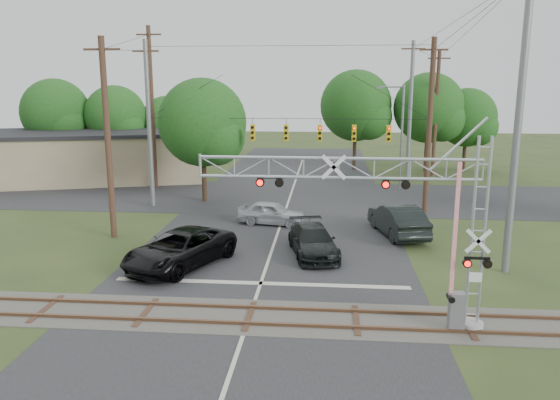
# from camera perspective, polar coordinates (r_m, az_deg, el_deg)

# --- Properties ---
(ground) EXTENTS (160.00, 160.00, 0.00)m
(ground) POSITION_cam_1_polar(r_m,az_deg,el_deg) (19.27, -4.09, -14.58)
(ground) COLOR #2B3B1B
(ground) RESTS_ON ground
(road_main) EXTENTS (14.00, 90.00, 0.02)m
(road_main) POSITION_cam_1_polar(r_m,az_deg,el_deg) (28.47, -0.92, -5.49)
(road_main) COLOR #252527
(road_main) RESTS_ON ground
(road_cross) EXTENTS (90.00, 12.00, 0.02)m
(road_cross) POSITION_cam_1_polar(r_m,az_deg,el_deg) (41.97, 1.05, 0.33)
(road_cross) COLOR #252527
(road_cross) RESTS_ON ground
(railroad_track) EXTENTS (90.00, 3.20, 0.17)m
(railroad_track) POSITION_cam_1_polar(r_m,az_deg,el_deg) (21.04, -3.22, -12.06)
(railroad_track) COLOR #46433D
(railroad_track) RESTS_ON ground
(crossing_gantry) EXTENTS (10.20, 0.89, 6.94)m
(crossing_gantry) POSITION_cam_1_polar(r_m,az_deg,el_deg) (19.25, 11.57, -1.23)
(crossing_gantry) COLOR #9A9994
(crossing_gantry) RESTS_ON ground
(traffic_signal_span) EXTENTS (19.34, 0.36, 11.50)m
(traffic_signal_span) POSITION_cam_1_polar(r_m,az_deg,el_deg) (37.14, 2.02, 7.58)
(traffic_signal_span) COLOR slate
(traffic_signal_span) RESTS_ON ground
(pickup_black) EXTENTS (5.18, 6.82, 1.72)m
(pickup_black) POSITION_cam_1_polar(r_m,az_deg,el_deg) (26.63, -10.42, -5.05)
(pickup_black) COLOR black
(pickup_black) RESTS_ON ground
(car_dark) EXTENTS (3.10, 5.45, 1.49)m
(car_dark) POSITION_cam_1_polar(r_m,az_deg,el_deg) (27.94, 3.46, -4.28)
(car_dark) COLOR black
(car_dark) RESTS_ON ground
(sedan_silver) EXTENTS (4.45, 2.42, 1.44)m
(sedan_silver) POSITION_cam_1_polar(r_m,az_deg,el_deg) (33.86, -0.87, -1.36)
(sedan_silver) COLOR #A1A4A9
(sedan_silver) RESTS_ON ground
(suv_dark) EXTENTS (3.15, 5.82, 1.82)m
(suv_dark) POSITION_cam_1_polar(r_m,az_deg,el_deg) (32.14, 12.20, -2.03)
(suv_dark) COLOR black
(suv_dark) RESTS_ON ground
(commercial_building) EXTENTS (20.66, 14.49, 4.37)m
(commercial_building) POSITION_cam_1_polar(r_m,az_deg,el_deg) (52.05, -18.59, 4.46)
(commercial_building) COLOR gray
(commercial_building) RESTS_ON ground
(streetlight) EXTENTS (2.26, 0.24, 8.47)m
(streetlight) POSITION_cam_1_polar(r_m,az_deg,el_deg) (45.37, 12.40, 6.98)
(streetlight) COLOR slate
(streetlight) RESTS_ON ground
(utility_poles) EXTENTS (26.10, 27.04, 13.89)m
(utility_poles) POSITION_cam_1_polar(r_m,az_deg,el_deg) (39.35, 4.94, 8.75)
(utility_poles) COLOR #42291E
(utility_poles) RESTS_ON ground
(treeline) EXTENTS (54.18, 28.33, 9.88)m
(treeline) POSITION_cam_1_polar(r_m,az_deg,el_deg) (49.03, 3.08, 8.86)
(treeline) COLOR #332317
(treeline) RESTS_ON ground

